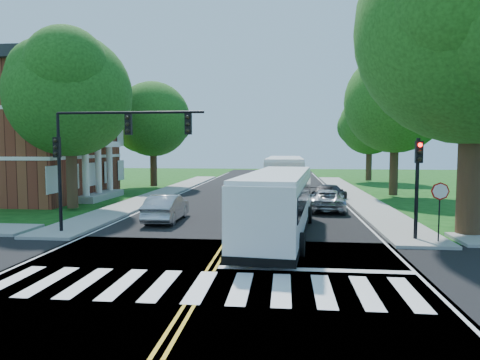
# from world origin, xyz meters

# --- Properties ---
(ground) EXTENTS (140.00, 140.00, 0.00)m
(ground) POSITION_xyz_m (0.00, 0.00, 0.00)
(ground) COLOR #114110
(ground) RESTS_ON ground
(road) EXTENTS (14.00, 96.00, 0.01)m
(road) POSITION_xyz_m (0.00, 18.00, 0.01)
(road) COLOR black
(road) RESTS_ON ground
(cross_road) EXTENTS (60.00, 12.00, 0.01)m
(cross_road) POSITION_xyz_m (0.00, 0.00, 0.01)
(cross_road) COLOR black
(cross_road) RESTS_ON ground
(center_line) EXTENTS (0.36, 70.00, 0.01)m
(center_line) POSITION_xyz_m (0.00, 22.00, 0.01)
(center_line) COLOR gold
(center_line) RESTS_ON road
(edge_line_w) EXTENTS (0.12, 70.00, 0.01)m
(edge_line_w) POSITION_xyz_m (-6.80, 22.00, 0.01)
(edge_line_w) COLOR silver
(edge_line_w) RESTS_ON road
(edge_line_e) EXTENTS (0.12, 70.00, 0.01)m
(edge_line_e) POSITION_xyz_m (6.80, 22.00, 0.01)
(edge_line_e) COLOR silver
(edge_line_e) RESTS_ON road
(crosswalk) EXTENTS (12.60, 3.00, 0.01)m
(crosswalk) POSITION_xyz_m (0.00, -0.50, 0.02)
(crosswalk) COLOR silver
(crosswalk) RESTS_ON road
(stop_bar) EXTENTS (6.60, 0.40, 0.01)m
(stop_bar) POSITION_xyz_m (3.50, 1.60, 0.02)
(stop_bar) COLOR silver
(stop_bar) RESTS_ON road
(sidewalk_nw) EXTENTS (2.60, 40.00, 0.15)m
(sidewalk_nw) POSITION_xyz_m (-8.30, 25.00, 0.07)
(sidewalk_nw) COLOR gray
(sidewalk_nw) RESTS_ON ground
(sidewalk_ne) EXTENTS (2.60, 40.00, 0.15)m
(sidewalk_ne) POSITION_xyz_m (8.30, 25.00, 0.07)
(sidewalk_ne) COLOR gray
(sidewalk_ne) RESTS_ON ground
(tree_ne_big) EXTENTS (10.80, 10.80, 14.91)m
(tree_ne_big) POSITION_xyz_m (11.00, 8.00, 9.62)
(tree_ne_big) COLOR #382716
(tree_ne_big) RESTS_ON ground
(tree_west_near) EXTENTS (8.00, 8.00, 11.40)m
(tree_west_near) POSITION_xyz_m (-11.50, 14.00, 7.53)
(tree_west_near) COLOR #382716
(tree_west_near) RESTS_ON ground
(tree_west_far) EXTENTS (7.60, 7.60, 10.67)m
(tree_west_far) POSITION_xyz_m (-11.00, 30.00, 7.00)
(tree_west_far) COLOR #382716
(tree_west_far) RESTS_ON ground
(tree_east_mid) EXTENTS (8.40, 8.40, 11.93)m
(tree_east_mid) POSITION_xyz_m (11.50, 24.00, 7.86)
(tree_east_mid) COLOR #382716
(tree_east_mid) RESTS_ON ground
(tree_east_far) EXTENTS (7.20, 7.20, 10.34)m
(tree_east_far) POSITION_xyz_m (12.50, 40.00, 6.86)
(tree_east_far) COLOR #382716
(tree_east_far) RESTS_ON ground
(signal_nw) EXTENTS (7.15, 0.46, 5.66)m
(signal_nw) POSITION_xyz_m (-5.86, 6.43, 4.38)
(signal_nw) COLOR black
(signal_nw) RESTS_ON ground
(signal_ne) EXTENTS (0.30, 0.46, 4.40)m
(signal_ne) POSITION_xyz_m (8.20, 6.44, 2.96)
(signal_ne) COLOR black
(signal_ne) RESTS_ON ground
(stop_sign) EXTENTS (0.76, 0.08, 2.53)m
(stop_sign) POSITION_xyz_m (9.00, 5.98, 2.03)
(stop_sign) COLOR black
(stop_sign) RESTS_ON ground
(bus_lead) EXTENTS (3.64, 11.81, 3.01)m
(bus_lead) POSITION_xyz_m (2.16, 6.92, 1.60)
(bus_lead) COLOR silver
(bus_lead) RESTS_ON road
(bus_follow) EXTENTS (3.19, 12.87, 3.33)m
(bus_follow) POSITION_xyz_m (2.45, 22.20, 1.77)
(bus_follow) COLOR silver
(bus_follow) RESTS_ON road
(hatchback) EXTENTS (1.64, 4.59, 1.51)m
(hatchback) POSITION_xyz_m (-4.11, 10.38, 0.77)
(hatchback) COLOR #A1A3A8
(hatchback) RESTS_ON road
(suv) EXTENTS (2.73, 5.16, 1.38)m
(suv) POSITION_xyz_m (5.23, 15.49, 0.70)
(suv) COLOR #B2B4B9
(suv) RESTS_ON road
(dark_sedan) EXTENTS (3.46, 5.08, 1.37)m
(dark_sedan) POSITION_xyz_m (5.78, 19.74, 0.70)
(dark_sedan) COLOR black
(dark_sedan) RESTS_ON road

